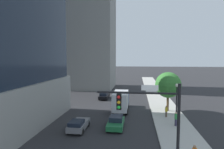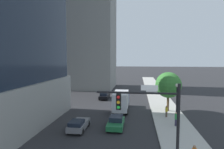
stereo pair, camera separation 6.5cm
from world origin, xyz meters
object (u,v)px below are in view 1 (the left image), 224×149
object	(u,v)px
traffic_light_pole	(153,116)
car_black	(104,96)
pedestrian_green_shirt	(176,119)
construction_building	(86,23)
car_green	(116,122)
street_tree	(168,85)
car_gray	(78,125)
street_lamp	(177,98)
pedestrian_yellow_shirt	(166,111)
box_truck	(121,100)

from	to	relation	value
traffic_light_pole	car_black	distance (m)	28.81
car_black	pedestrian_green_shirt	world-z (taller)	pedestrian_green_shirt
construction_building	car_green	size ratio (longest dim) A/B	10.38
construction_building	traffic_light_pole	distance (m)	47.59
construction_building	car_green	distance (m)	38.81
street_tree	car_gray	bearing A→B (deg)	-139.93
construction_building	street_tree	bearing A→B (deg)	-51.01
street_lamp	car_gray	world-z (taller)	street_lamp
car_black	street_tree	bearing A→B (deg)	-36.38
construction_building	pedestrian_yellow_shirt	size ratio (longest dim) A/B	27.46
car_black	pedestrian_yellow_shirt	bearing A→B (deg)	-47.53
box_truck	pedestrian_green_shirt	distance (m)	9.90
traffic_light_pole	street_lamp	distance (m)	12.79
car_gray	car_green	bearing A→B (deg)	19.42
street_tree	street_lamp	bearing A→B (deg)	-89.68
street_tree	car_green	xyz separation A→B (m)	(-7.41, -8.32, -3.61)
street_lamp	pedestrian_yellow_shirt	world-z (taller)	street_lamp
pedestrian_green_shirt	car_black	bearing A→B (deg)	126.44
traffic_light_pole	pedestrian_yellow_shirt	bearing A→B (deg)	78.36
traffic_light_pole	box_truck	world-z (taller)	traffic_light_pole
street_tree	box_truck	distance (m)	7.84
car_black	pedestrian_yellow_shirt	distance (m)	16.27
street_tree	construction_building	bearing A→B (deg)	128.99
traffic_light_pole	street_tree	bearing A→B (deg)	78.37
street_lamp	car_gray	xyz separation A→B (m)	(-11.72, -3.13, -2.90)
construction_building	car_black	distance (m)	24.79
construction_building	car_gray	size ratio (longest dim) A/B	10.71
street_tree	pedestrian_yellow_shirt	size ratio (longest dim) A/B	3.88
construction_building	traffic_light_pole	bearing A→B (deg)	-70.05
street_tree	car_green	distance (m)	11.71
traffic_light_pole	pedestrian_yellow_shirt	world-z (taller)	traffic_light_pole
street_tree	box_truck	size ratio (longest dim) A/B	0.82
construction_building	pedestrian_green_shirt	xyz separation A→B (m)	(19.34, -31.09, -17.50)
street_lamp	car_green	xyz separation A→B (m)	(-7.44, -1.62, -2.93)
construction_building	street_tree	distance (m)	33.98
car_black	car_gray	size ratio (longest dim) A/B	1.12
pedestrian_yellow_shirt	construction_building	bearing A→B (deg)	124.36
traffic_light_pole	box_truck	distance (m)	18.91
car_gray	traffic_light_pole	bearing A→B (deg)	-49.06
construction_building	car_gray	bearing A→B (deg)	-77.12
car_green	pedestrian_green_shirt	world-z (taller)	pedestrian_green_shirt
car_black	pedestrian_yellow_shirt	world-z (taller)	pedestrian_yellow_shirt
construction_building	car_green	xyz separation A→B (m)	(12.01, -32.30, -17.85)
traffic_light_pole	box_truck	xyz separation A→B (m)	(-3.53, 18.34, -2.95)
street_tree	box_truck	xyz separation A→B (m)	(-7.41, -0.48, -2.53)
traffic_light_pole	street_tree	size ratio (longest dim) A/B	1.09
pedestrian_green_shirt	traffic_light_pole	bearing A→B (deg)	-107.94
street_lamp	car_gray	size ratio (longest dim) A/B	1.28
car_black	pedestrian_green_shirt	size ratio (longest dim) A/B	2.65
traffic_light_pole	street_lamp	world-z (taller)	traffic_light_pole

